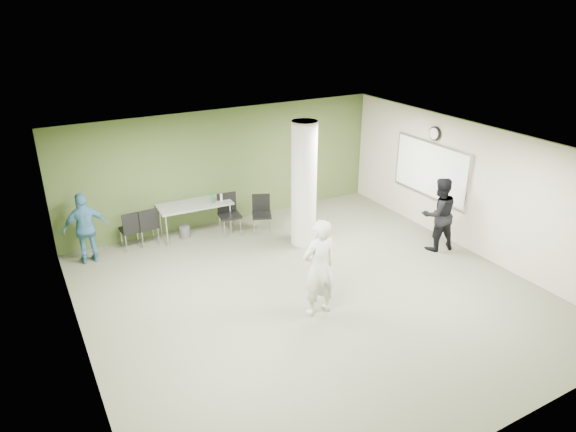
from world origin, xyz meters
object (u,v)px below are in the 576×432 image
chair_back_left (131,227)px  man_blue (86,228)px  folding_table (195,206)px  man_black (439,214)px  woman_white (319,268)px

chair_back_left → man_blue: 0.99m
folding_table → man_black: (4.38, -3.25, 0.08)m
chair_back_left → man_black: man_black is taller
folding_table → man_black: bearing=-34.0°
folding_table → man_blue: (-2.42, -0.14, 0.03)m
woman_white → folding_table: bearing=-81.3°
woman_white → man_black: (3.62, 0.85, -0.07)m
folding_table → man_blue: man_blue is taller
folding_table → man_black: man_black is taller
man_blue → woman_white: bearing=130.1°
man_black → chair_back_left: bearing=-17.3°
woman_white → chair_back_left: bearing=-63.3°
folding_table → chair_back_left: folding_table is taller
woman_white → man_black: size_ratio=1.08×
chair_back_left → man_blue: (-0.94, -0.17, 0.25)m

